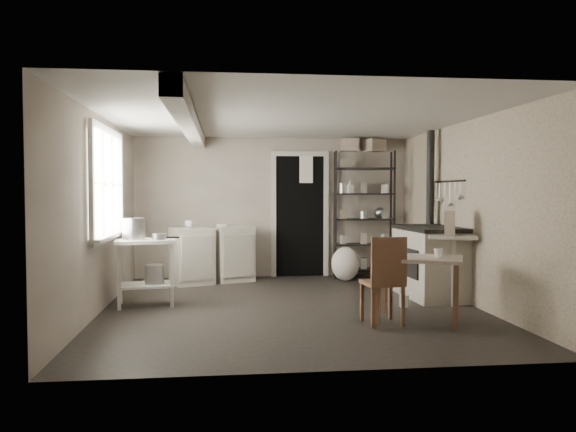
{
  "coord_description": "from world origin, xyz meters",
  "views": [
    {
      "loc": [
        -0.82,
        -6.77,
        1.4
      ],
      "look_at": [
        0.0,
        0.3,
        1.1
      ],
      "focal_mm": 35.0,
      "sensor_mm": 36.0,
      "label": 1
    }
  ],
  "objects": [
    {
      "name": "stovepipe",
      "position": [
        2.1,
        0.9,
        1.59
      ],
      "size": [
        0.11,
        0.11,
        1.35
      ],
      "primitive_type": null,
      "rotation": [
        0.0,
        0.0,
        0.05
      ],
      "color": "black",
      "rests_on": "stove"
    },
    {
      "name": "ceiling_beam",
      "position": [
        -1.2,
        0.0,
        2.2
      ],
      "size": [
        0.18,
        5.0,
        0.18
      ],
      "primitive_type": null,
      "color": "beige",
      "rests_on": "ceiling"
    },
    {
      "name": "shelf_rack",
      "position": [
        1.47,
        2.2,
        0.95
      ],
      "size": [
        1.02,
        0.5,
        2.07
      ],
      "primitive_type": null,
      "rotation": [
        0.0,
        0.0,
        -0.13
      ],
      "color": "black",
      "rests_on": "ground"
    },
    {
      "name": "work_table",
      "position": [
        1.27,
        -0.94,
        0.38
      ],
      "size": [
        1.11,
        0.97,
        0.7
      ],
      "primitive_type": null,
      "rotation": [
        0.0,
        0.0,
        -0.42
      ],
      "color": "beige",
      "rests_on": "ground"
    },
    {
      "name": "bucket",
      "position": [
        -1.67,
        0.24,
        0.39
      ],
      "size": [
        0.31,
        0.31,
        0.26
      ],
      "primitive_type": "cylinder",
      "rotation": [
        0.0,
        0.0,
        0.42
      ],
      "color": "#B1B1B4",
      "rests_on": "prep_table"
    },
    {
      "name": "window",
      "position": [
        -2.22,
        0.2,
        1.5
      ],
      "size": [
        0.12,
        1.76,
        1.28
      ],
      "primitive_type": null,
      "color": "beige",
      "rests_on": "wall_left"
    },
    {
      "name": "prep_table",
      "position": [
        -1.77,
        0.27,
        0.4
      ],
      "size": [
        0.78,
        0.61,
        0.82
      ],
      "primitive_type": null,
      "rotation": [
        0.0,
        0.0,
        0.14
      ],
      "color": "beige",
      "rests_on": "ground"
    },
    {
      "name": "chair",
      "position": [
        0.86,
        -0.99,
        0.48
      ],
      "size": [
        0.43,
        0.44,
        0.94
      ],
      "primitive_type": null,
      "rotation": [
        0.0,
        0.0,
        0.1
      ],
      "color": "brown",
      "rests_on": "ground"
    },
    {
      "name": "counter_cup",
      "position": [
        -1.34,
        1.93,
        0.97
      ],
      "size": [
        0.15,
        0.15,
        0.1
      ],
      "primitive_type": "imported",
      "rotation": [
        0.0,
        0.0,
        -0.15
      ],
      "color": "white",
      "rests_on": "base_cabinets"
    },
    {
      "name": "wallpaper_panel",
      "position": [
        2.24,
        0.0,
        1.15
      ],
      "size": [
        0.01,
        5.0,
        2.3
      ],
      "primitive_type": null,
      "color": "#BCAF99",
      "rests_on": "wall_right"
    },
    {
      "name": "oats_box",
      "position": [
        1.9,
        -0.28,
        1.01
      ],
      "size": [
        0.19,
        0.24,
        0.31
      ],
      "primitive_type": "cube",
      "rotation": [
        0.0,
        0.0,
        -0.4
      ],
      "color": "beige",
      "rests_on": "side_ledge"
    },
    {
      "name": "flour_sack",
      "position": [
        1.1,
        1.92,
        0.24
      ],
      "size": [
        0.55,
        0.51,
        0.53
      ],
      "primitive_type": "ellipsoid",
      "rotation": [
        0.0,
        0.0,
        -0.37
      ],
      "color": "white",
      "rests_on": "ground"
    },
    {
      "name": "table_cup",
      "position": [
        1.46,
        -1.04,
        0.81
      ],
      "size": [
        0.14,
        0.14,
        0.1
      ],
      "primitive_type": "imported",
      "rotation": [
        0.0,
        0.0,
        -0.38
      ],
      "color": "white",
      "rests_on": "work_table"
    },
    {
      "name": "side_ledge",
      "position": [
        1.95,
        -0.24,
        0.43
      ],
      "size": [
        0.63,
        0.45,
        0.88
      ],
      "primitive_type": null,
      "rotation": [
        0.0,
        0.0,
        -0.28
      ],
      "color": "beige",
      "rests_on": "ground"
    },
    {
      "name": "doorway",
      "position": [
        0.45,
        2.47,
        1.0
      ],
      "size": [
        0.96,
        0.1,
        2.08
      ],
      "primitive_type": null,
      "color": "beige",
      "rests_on": "ground"
    },
    {
      "name": "ceiling",
      "position": [
        0.0,
        0.0,
        2.3
      ],
      "size": [
        5.0,
        5.0,
        0.0
      ],
      "primitive_type": "plane",
      "rotation": [
        3.14,
        0.0,
        0.0
      ],
      "color": "beige",
      "rests_on": "wall_back"
    },
    {
      "name": "saucepan",
      "position": [
        -1.59,
        0.18,
        0.85
      ],
      "size": [
        0.19,
        0.19,
        0.1
      ],
      "primitive_type": "cylinder",
      "rotation": [
        0.0,
        0.0,
        -0.14
      ],
      "color": "#B1B1B4",
      "rests_on": "prep_table"
    },
    {
      "name": "base_cabinets",
      "position": [
        -0.99,
        1.99,
        0.46
      ],
      "size": [
        1.43,
        0.99,
        0.86
      ],
      "primitive_type": null,
      "rotation": [
        0.0,
        0.0,
        0.36
      ],
      "color": "beige",
      "rests_on": "ground"
    },
    {
      "name": "floor_crock",
      "position": [
        1.38,
        -0.17,
        0.07
      ],
      "size": [
        0.16,
        0.16,
        0.15
      ],
      "primitive_type": "cylinder",
      "rotation": [
        0.0,
        0.0,
        -0.42
      ],
      "color": "white",
      "rests_on": "ground"
    },
    {
      "name": "stockpot",
      "position": [
        -1.91,
        0.27,
        0.94
      ],
      "size": [
        0.33,
        0.33,
        0.29
      ],
      "primitive_type": "cylinder",
      "rotation": [
        0.0,
        0.0,
        0.24
      ],
      "color": "#B1B1B4",
      "rests_on": "prep_table"
    },
    {
      "name": "wall_right",
      "position": [
        2.25,
        0.0,
        1.15
      ],
      "size": [
        0.02,
        5.0,
        2.3
      ],
      "primitive_type": "cube",
      "color": "#ADA194",
      "rests_on": "ground"
    },
    {
      "name": "wall_back",
      "position": [
        0.0,
        2.5,
        1.15
      ],
      "size": [
        4.5,
        0.02,
        2.3
      ],
      "primitive_type": "cube",
      "color": "#ADA194",
      "rests_on": "ground"
    },
    {
      "name": "storage_box_b",
      "position": [
        1.64,
        2.22,
        1.99
      ],
      "size": [
        0.39,
        0.38,
        0.19
      ],
      "primitive_type": "cube",
      "rotation": [
        0.0,
        0.0,
        0.42
      ],
      "color": "beige",
      "rests_on": "shelf_rack"
    },
    {
      "name": "mixing_bowl",
      "position": [
        -0.85,
        2.0,
        0.95
      ],
      "size": [
        0.33,
        0.33,
        0.06
      ],
      "primitive_type": "imported",
      "rotation": [
        0.0,
        0.0,
        0.35
      ],
      "color": "white",
      "rests_on": "base_cabinets"
    },
    {
      "name": "shelf_jar",
      "position": [
        1.23,
        2.18,
        1.38
      ],
      "size": [
        0.11,
        0.12,
        0.21
      ],
      "primitive_type": "imported",
      "rotation": [
        0.0,
        0.0,
        0.28
      ],
      "color": "white",
      "rests_on": "shelf_rack"
    },
    {
      "name": "floor",
      "position": [
        0.0,
        0.0,
        0.0
      ],
      "size": [
        5.0,
        5.0,
        0.0
      ],
      "primitive_type": "plane",
      "color": "black",
      "rests_on": "ground"
    },
    {
      "name": "wall_left",
      "position": [
        -2.25,
        0.0,
        1.15
      ],
      "size": [
        0.02,
        5.0,
        2.3
      ],
      "primitive_type": "cube",
      "color": "#ADA194",
      "rests_on": "ground"
    },
    {
      "name": "stove",
      "position": [
        1.92,
        0.4,
        0.44
      ],
      "size": [
        0.71,
        1.23,
        0.94
      ],
      "primitive_type": null,
      "rotation": [
        0.0,
        0.0,
        0.04
      ],
      "color": "beige",
      "rests_on": "ground"
    },
    {
      "name": "utensil_rail",
      "position": [
        2.19,
        0.6,
        1.55
      ],
      "size": [
        0.06,
        1.2,
        0.44
      ],
      "primitive_type": null,
      "color": "#B1B1B4",
      "rests_on": "wall_right"
    },
    {
      "name": "storage_box_a",
      "position": [
        1.23,
        2.22,
        2.01
      ],
      "size": [
        0.31,
        0.28,
        0.2
      ],
      "primitive_type": "cube",
      "rotation": [
        0.0,
        0.0,
        -0.1
      ],
      "color": "beige",
      "rests_on": "shelf_rack"
    },
    {
      "name": "wall_front",
      "position": [
        0.0,
        -2.5,
        1.15
      ],
      "size": [
        4.5,
        0.02,
        2.3
      ],
      "primitive_type": "cube",
      "color": "#ADA194",
      "rests_on": "ground"
    }
  ]
}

